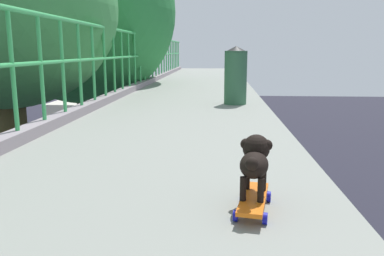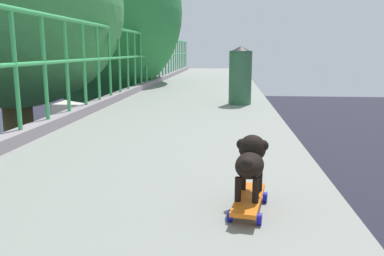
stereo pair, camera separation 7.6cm
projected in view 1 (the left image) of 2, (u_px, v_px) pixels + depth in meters
car_grey_fifth at (3, 235)px, 13.45m from camera, size 1.91×4.38×1.43m
city_bus at (87, 113)px, 32.68m from camera, size 2.69×10.80×3.18m
roadside_tree_mid at (2, 14)px, 7.19m from camera, size 4.18×4.18×9.48m
roadside_tree_far at (83, 15)px, 10.80m from camera, size 5.04×5.04×10.40m
toy_skateboard at (253, 200)px, 2.25m from camera, size 0.25×0.52×0.09m
small_dog at (255, 159)px, 2.27m from camera, size 0.21×0.39×0.33m
litter_bin at (236, 75)px, 6.68m from camera, size 0.39×0.39×0.97m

